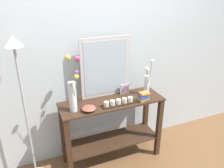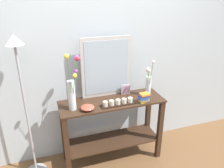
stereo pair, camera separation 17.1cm
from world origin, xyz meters
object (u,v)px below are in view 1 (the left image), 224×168
at_px(mirror_leaning, 105,67).
at_px(picture_frame_small, 124,89).
at_px(candle_tray, 119,102).
at_px(book_stack, 144,96).
at_px(vase_right, 147,81).
at_px(decorative_bowl, 89,108).
at_px(console_table, 112,124).
at_px(tall_vase_left, 73,89).
at_px(floor_lamp, 22,90).

bearing_deg(mirror_leaning, picture_frame_small, -11.74).
bearing_deg(candle_tray, book_stack, -6.21).
distance_m(vase_right, decorative_bowl, 0.80).
bearing_deg(console_table, picture_frame_small, 29.46).
bearing_deg(tall_vase_left, mirror_leaning, 25.81).
xyz_separation_m(vase_right, book_stack, (-0.13, -0.15, -0.11)).
relative_size(mirror_leaning, floor_lamp, 0.44).
bearing_deg(floor_lamp, book_stack, -8.36).
height_order(candle_tray, book_stack, book_stack).
bearing_deg(book_stack, vase_right, 49.93).
distance_m(console_table, mirror_leaning, 0.70).
relative_size(picture_frame_small, book_stack, 0.99).
relative_size(mirror_leaning, book_stack, 5.58).
xyz_separation_m(vase_right, floor_lamp, (-1.41, 0.04, 0.12)).
bearing_deg(vase_right, decorative_bowl, -171.38).
xyz_separation_m(console_table, tall_vase_left, (-0.45, -0.04, 0.56)).
height_order(tall_vase_left, candle_tray, tall_vase_left).
distance_m(mirror_leaning, floor_lamp, 0.95).
distance_m(tall_vase_left, candle_tray, 0.54).
distance_m(picture_frame_small, decorative_bowl, 0.59).
height_order(mirror_leaning, book_stack, mirror_leaning).
bearing_deg(vase_right, floor_lamp, 178.48).
distance_m(tall_vase_left, decorative_bowl, 0.27).
relative_size(mirror_leaning, vase_right, 1.53).
distance_m(console_table, vase_right, 0.67).
bearing_deg(vase_right, mirror_leaning, 160.83).
bearing_deg(picture_frame_small, floor_lamp, -176.07).
bearing_deg(book_stack, console_table, 156.81).
distance_m(vase_right, book_stack, 0.23).
xyz_separation_m(candle_tray, floor_lamp, (-0.98, 0.16, 0.26)).
bearing_deg(decorative_bowl, tall_vase_left, 152.43).
xyz_separation_m(vase_right, picture_frame_small, (-0.25, 0.12, -0.11)).
bearing_deg(book_stack, mirror_leaning, 137.76).
xyz_separation_m(mirror_leaning, floor_lamp, (-0.94, -0.13, -0.07)).
relative_size(console_table, mirror_leaning, 1.71).
bearing_deg(candle_tray, picture_frame_small, 51.70).
bearing_deg(tall_vase_left, candle_tray, -8.26).
relative_size(picture_frame_small, decorative_bowl, 0.85).
distance_m(tall_vase_left, floor_lamp, 0.50).
bearing_deg(floor_lamp, decorative_bowl, -13.91).
bearing_deg(mirror_leaning, book_stack, -42.24).
relative_size(tall_vase_left, book_stack, 5.01).
distance_m(candle_tray, picture_frame_small, 0.30).
bearing_deg(decorative_bowl, vase_right, 8.62).
xyz_separation_m(tall_vase_left, decorative_bowl, (0.14, -0.07, -0.22)).
height_order(tall_vase_left, book_stack, tall_vase_left).
height_order(console_table, vase_right, vase_right).
height_order(picture_frame_small, decorative_bowl, picture_frame_small).
height_order(candle_tray, floor_lamp, floor_lamp).
bearing_deg(tall_vase_left, picture_frame_small, 13.80).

